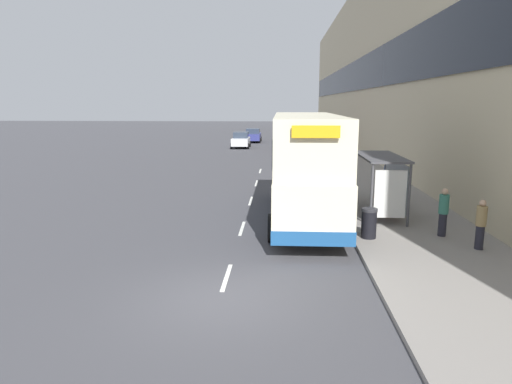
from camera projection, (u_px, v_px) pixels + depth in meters
The scene contains 18 objects.
ground_plane at pixel (220, 300), 11.24m from camera, with size 220.00×220.00×0.00m, color #424247.
pavement at pixel (328, 148), 48.59m from camera, with size 5.00×93.00×0.14m.
terrace_facade at pixel (370, 68), 46.79m from camera, with size 3.10×93.00×16.64m.
lane_mark_0 at pixel (227, 277), 12.67m from camera, with size 0.12×2.00×0.01m.
lane_mark_1 at pixel (242, 228), 17.60m from camera, with size 0.12×2.00×0.01m.
lane_mark_2 at pixel (251, 201), 22.54m from camera, with size 0.12×2.00×0.01m.
lane_mark_3 at pixel (256, 183), 27.48m from camera, with size 0.12×2.00×0.01m.
lane_mark_4 at pixel (260, 171), 32.41m from camera, with size 0.12×2.00×0.01m.
bus_shelter at pixel (386, 175), 18.65m from camera, with size 1.60×4.20×2.48m.
double_decker_bus_near at pixel (306, 165), 18.52m from camera, with size 2.85×10.34×4.30m.
car_0 at pixel (292, 142), 46.07m from camera, with size 2.06×4.03×1.67m.
car_1 at pixel (253, 135), 56.21m from camera, with size 2.06×4.32×1.66m.
car_2 at pixel (241, 140), 49.05m from camera, with size 1.95×3.94×1.69m.
pedestrian_at_shelter at pixel (387, 177), 23.58m from camera, with size 0.33×0.33×1.69m.
pedestrian_1 at pixel (340, 182), 22.41m from camera, with size 0.32×0.32×1.62m.
pedestrian_2 at pixel (443, 212), 15.98m from camera, with size 0.34×0.34×1.71m.
pedestrian_3 at pixel (481, 224), 14.53m from camera, with size 0.32×0.32×1.63m.
litter_bin at pixel (369, 223), 15.82m from camera, with size 0.55×0.55×1.05m.
Camera 1 is at (1.48, -10.45, 4.77)m, focal length 32.00 mm.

